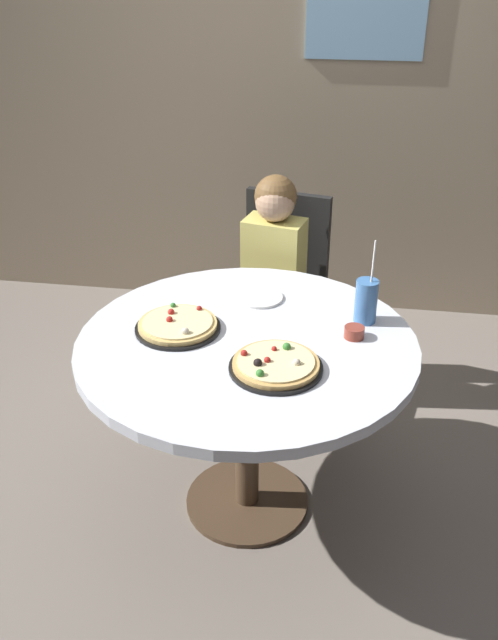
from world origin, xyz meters
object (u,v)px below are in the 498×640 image
object	(u,v)px
dining_table	(247,365)
diner_child	(268,310)
pizza_cheese	(276,365)
soda_cup	(366,301)
sauce_bowl	(354,332)
plate_small	(260,297)
pizza_veggie	(178,325)
chair_wooden	(280,284)

from	to	relation	value
dining_table	diner_child	size ratio (longest dim) A/B	1.09
dining_table	pizza_cheese	size ratio (longest dim) A/B	3.88
dining_table	soda_cup	bearing A→B (deg)	26.01
diner_child	sauce_bowl	size ratio (longest dim) A/B	15.46
pizza_cheese	dining_table	bearing A→B (deg)	125.36
diner_child	sauce_bowl	distance (m)	0.80
pizza_cheese	sauce_bowl	bearing A→B (deg)	44.64
dining_table	plate_small	size ratio (longest dim) A/B	6.53
pizza_veggie	sauce_bowl	bearing A→B (deg)	3.66
dining_table	plate_small	xyz separation A→B (m)	(0.00, 0.31, 0.11)
diner_child	pizza_veggie	distance (m)	0.77
diner_child	sauce_bowl	xyz separation A→B (m)	(0.38, -0.64, 0.29)
pizza_veggie	pizza_cheese	world-z (taller)	same
pizza_veggie	pizza_cheese	distance (m)	0.42
chair_wooden	pizza_cheese	xyz separation A→B (m)	(0.10, -1.06, 0.24)
chair_wooden	soda_cup	bearing A→B (deg)	-61.56
chair_wooden	plate_small	size ratio (longest dim) A/B	5.28
dining_table	pizza_cheese	distance (m)	0.24
sauce_bowl	pizza_cheese	bearing A→B (deg)	-135.36
chair_wooden	plate_small	world-z (taller)	chair_wooden
chair_wooden	plate_small	xyz separation A→B (m)	(-0.02, -0.58, 0.22)
chair_wooden	diner_child	size ratio (longest dim) A/B	0.88
dining_table	pizza_cheese	bearing A→B (deg)	-54.64
pizza_cheese	soda_cup	xyz separation A→B (m)	(0.28, 0.36, 0.06)
pizza_cheese	plate_small	size ratio (longest dim) A/B	1.68
pizza_cheese	soda_cup	distance (m)	0.46
dining_table	chair_wooden	distance (m)	0.90
dining_table	soda_cup	size ratio (longest dim) A/B	3.82
pizza_veggie	soda_cup	distance (m)	0.67
sauce_bowl	plate_small	xyz separation A→B (m)	(-0.36, 0.24, -0.02)
pizza_veggie	chair_wooden	bearing A→B (deg)	72.50
chair_wooden	sauce_bowl	distance (m)	0.92
pizza_veggie	pizza_cheese	bearing A→B (deg)	-28.56
chair_wooden	pizza_veggie	bearing A→B (deg)	-107.50
chair_wooden	pizza_veggie	xyz separation A→B (m)	(-0.27, -0.86, 0.24)
dining_table	pizza_veggie	size ratio (longest dim) A/B	3.90
dining_table	pizza_veggie	distance (m)	0.28
diner_child	chair_wooden	bearing A→B (deg)	78.49
pizza_cheese	plate_small	bearing A→B (deg)	103.84
diner_child	soda_cup	bearing A→B (deg)	-51.42
soda_cup	plate_small	xyz separation A→B (m)	(-0.40, 0.12, -0.08)
soda_cup	plate_small	distance (m)	0.42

